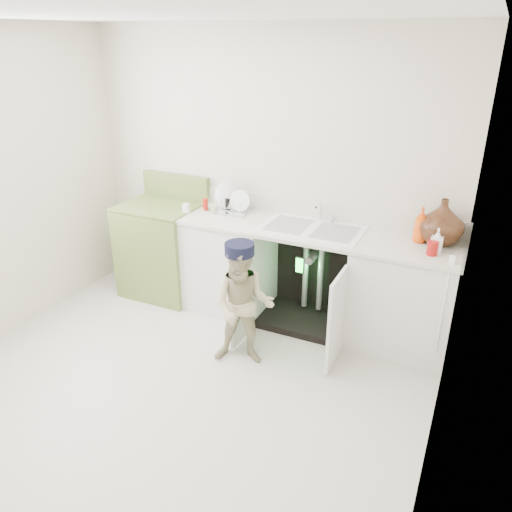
% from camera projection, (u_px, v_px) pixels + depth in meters
% --- Properties ---
extents(ground, '(3.50, 3.50, 0.00)m').
position_uv_depth(ground, '(184.00, 381.00, 3.76)').
color(ground, '#BCB7A5').
rests_on(ground, ground).
extents(room_shell, '(6.00, 5.50, 1.26)m').
position_uv_depth(room_shell, '(173.00, 226.00, 3.25)').
color(room_shell, beige).
rests_on(room_shell, ground).
extents(counter_run, '(2.44, 1.02, 1.26)m').
position_uv_depth(counter_run, '(314.00, 275.00, 4.34)').
color(counter_run, silver).
rests_on(counter_run, ground).
extents(avocado_stove, '(0.73, 0.65, 1.14)m').
position_uv_depth(avocado_stove, '(164.00, 247.00, 4.92)').
color(avocado_stove, olive).
rests_on(avocado_stove, ground).
extents(repair_worker, '(0.61, 0.69, 1.01)m').
position_uv_depth(repair_worker, '(243.00, 305.00, 3.80)').
color(repair_worker, tan).
rests_on(repair_worker, ground).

